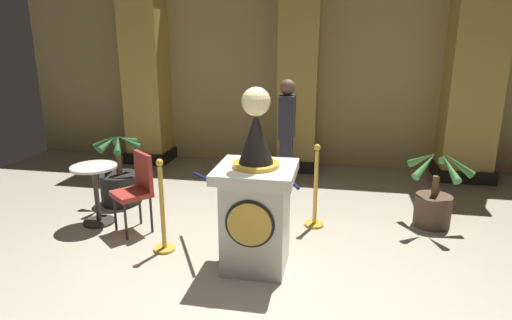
{
  "coord_description": "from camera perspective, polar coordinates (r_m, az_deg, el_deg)",
  "views": [
    {
      "loc": [
        0.71,
        -3.6,
        2.3
      ],
      "look_at": [
        -0.06,
        0.45,
        1.14
      ],
      "focal_mm": 31.12,
      "sensor_mm": 36.0,
      "label": 1
    }
  ],
  "objects": [
    {
      "name": "potted_palm_right",
      "position": [
        5.91,
        21.91,
        -4.79
      ],
      "size": [
        0.78,
        0.83,
        0.99
      ],
      "color": "#4C3828",
      "rests_on": "ground_plane"
    },
    {
      "name": "velvet_rope",
      "position": [
        5.03,
        -1.62,
        -1.72
      ],
      "size": [
        1.32,
        1.31,
        0.22
      ],
      "color": "#141947"
    },
    {
      "name": "pedestal_clock",
      "position": [
        4.42,
        -0.01,
        -5.45
      ],
      "size": [
        0.77,
        0.77,
        1.84
      ],
      "color": "beige",
      "rests_on": "ground_plane"
    },
    {
      "name": "ground_plane",
      "position": [
        4.33,
        -0.39,
        -16.33
      ],
      "size": [
        10.42,
        10.42,
        0.0
      ],
      "primitive_type": "plane",
      "color": "#B2A893"
    },
    {
      "name": "cafe_table",
      "position": [
        5.86,
        -19.91,
        -3.29
      ],
      "size": [
        0.56,
        0.56,
        0.75
      ],
      "color": "#332D28",
      "rests_on": "ground_plane"
    },
    {
      "name": "stanchion_far",
      "position": [
        4.97,
        -11.87,
        -7.44
      ],
      "size": [
        0.24,
        0.24,
        1.05
      ],
      "color": "gold",
      "rests_on": "ground_plane"
    },
    {
      "name": "bystander_guest",
      "position": [
        6.57,
        3.98,
        3.45
      ],
      "size": [
        0.23,
        0.36,
        1.69
      ],
      "color": "#26262D",
      "rests_on": "ground_plane"
    },
    {
      "name": "column_right",
      "position": [
        7.95,
        26.07,
        9.64
      ],
      "size": [
        0.95,
        0.95,
        3.35
      ],
      "color": "black",
      "rests_on": "ground_plane"
    },
    {
      "name": "stanchion_near",
      "position": [
        5.52,
        7.63,
        -4.83
      ],
      "size": [
        0.24,
        0.24,
        1.05
      ],
      "color": "gold",
      "rests_on": "ground_plane"
    },
    {
      "name": "potted_palm_left",
      "position": [
        6.52,
        -17.04,
        -2.75
      ],
      "size": [
        0.66,
        0.63,
        1.04
      ],
      "color": "black",
      "rests_on": "ground_plane"
    },
    {
      "name": "column_left",
      "position": [
        8.44,
        -13.88,
        11.02
      ],
      "size": [
        0.83,
        0.83,
        3.35
      ],
      "color": "black",
      "rests_on": "ground_plane"
    },
    {
      "name": "column_centre_rear",
      "position": [
        7.72,
        5.53,
        11.0
      ],
      "size": [
        0.78,
        0.78,
        3.35
      ],
      "color": "black",
      "rests_on": "ground_plane"
    },
    {
      "name": "back_wall",
      "position": [
        8.07,
        5.8,
        11.79
      ],
      "size": [
        10.42,
        0.16,
        3.49
      ],
      "primitive_type": "cube",
      "color": "tan",
      "rests_on": "ground_plane"
    },
    {
      "name": "cafe_chair_red",
      "position": [
        5.48,
        -15.06,
        -3.16
      ],
      "size": [
        0.56,
        0.56,
        0.96
      ],
      "color": "black",
      "rests_on": "ground_plane"
    }
  ]
}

